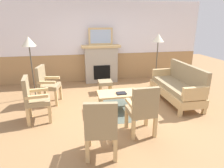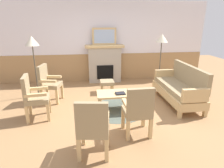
{
  "view_description": "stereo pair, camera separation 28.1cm",
  "coord_description": "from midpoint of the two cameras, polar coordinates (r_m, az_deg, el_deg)",
  "views": [
    {
      "loc": [
        -0.87,
        -4.16,
        2.07
      ],
      "look_at": [
        0.0,
        0.35,
        0.55
      ],
      "focal_mm": 31.01,
      "sensor_mm": 36.0,
      "label": 1
    },
    {
      "loc": [
        -0.59,
        -4.21,
        2.07
      ],
      "look_at": [
        0.0,
        0.35,
        0.55
      ],
      "focal_mm": 31.01,
      "sensor_mm": 36.0,
      "label": 2
    }
  ],
  "objects": [
    {
      "name": "footstool",
      "position": [
        5.76,
        -0.09,
        0.23
      ],
      "size": [
        0.4,
        0.4,
        0.36
      ],
      "color": "tan",
      "rests_on": "ground_plane"
    },
    {
      "name": "round_rug",
      "position": [
        4.74,
        3.24,
        -7.56
      ],
      "size": [
        1.38,
        1.38,
        0.01
      ],
      "primitive_type": "cylinder",
      "color": "#4C564C",
      "rests_on": "ground_plane"
    },
    {
      "name": "armchair_by_window_left",
      "position": [
        4.42,
        -20.47,
        -3.2
      ],
      "size": [
        0.53,
        0.53,
        0.98
      ],
      "color": "tan",
      "rests_on": "ground_plane"
    },
    {
      "name": "wall_back",
      "position": [
        6.87,
        -1.26,
        11.94
      ],
      "size": [
        7.2,
        0.14,
        2.7
      ],
      "color": "white",
      "rests_on": "ground_plane"
    },
    {
      "name": "ground_plane",
      "position": [
        4.73,
        2.27,
        -7.69
      ],
      "size": [
        14.0,
        14.0,
        0.0
      ],
      "primitive_type": "plane",
      "color": "#997047"
    },
    {
      "name": "coffee_table",
      "position": [
        4.59,
        3.32,
        -3.26
      ],
      "size": [
        0.96,
        0.56,
        0.44
      ],
      "color": "tan",
      "rests_on": "ground_plane"
    },
    {
      "name": "floor_lamp_by_couch",
      "position": [
        6.27,
        15.73,
        11.96
      ],
      "size": [
        0.36,
        0.36,
        1.68
      ],
      "color": "#332D28",
      "rests_on": "ground_plane"
    },
    {
      "name": "couch",
      "position": [
        5.34,
        20.57,
        -1.16
      ],
      "size": [
        0.7,
        1.8,
        0.98
      ],
      "color": "tan",
      "rests_on": "ground_plane"
    },
    {
      "name": "armchair_near_fireplace",
      "position": [
        5.28,
        -16.88,
        0.63
      ],
      "size": [
        0.56,
        0.56,
        0.98
      ],
      "color": "tan",
      "rests_on": "ground_plane"
    },
    {
      "name": "armchair_front_left",
      "position": [
        3.58,
        9.92,
        -7.33
      ],
      "size": [
        0.5,
        0.5,
        0.98
      ],
      "color": "tan",
      "rests_on": "ground_plane"
    },
    {
      "name": "book_on_table",
      "position": [
        4.5,
        4.26,
        -2.78
      ],
      "size": [
        0.23,
        0.19,
        0.03
      ],
      "primitive_type": "cube",
      "rotation": [
        0.0,
        0.0,
        0.06
      ],
      "color": "black",
      "rests_on": "coffee_table"
    },
    {
      "name": "armchair_front_center",
      "position": [
        3.02,
        -2.89,
        -12.2
      ],
      "size": [
        0.54,
        0.54,
        0.98
      ],
      "color": "tan",
      "rests_on": "ground_plane"
    },
    {
      "name": "framed_picture",
      "position": [
        6.6,
        -1.04,
        13.85
      ],
      "size": [
        0.8,
        0.04,
        0.56
      ],
      "color": "tan",
      "rests_on": "fireplace"
    },
    {
      "name": "fireplace",
      "position": [
        6.73,
        -1.0,
        6.13
      ],
      "size": [
        1.3,
        0.44,
        1.28
      ],
      "color": "#A39989",
      "rests_on": "ground_plane"
    },
    {
      "name": "floor_lamp_by_chairs",
      "position": [
        5.57,
        -21.11,
        10.72
      ],
      "size": [
        0.36,
        0.36,
        1.68
      ],
      "color": "#332D28",
      "rests_on": "ground_plane"
    }
  ]
}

